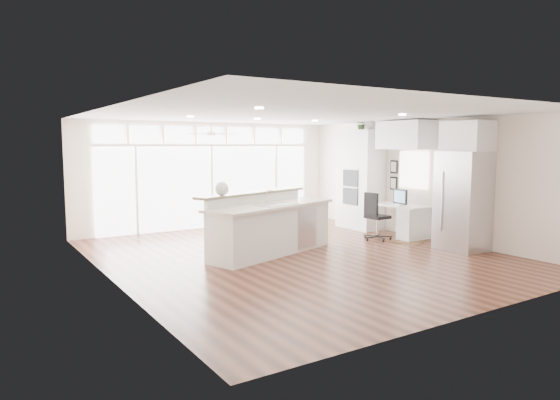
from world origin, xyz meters
TOP-DOWN VIEW (x-y plane):
  - floor at (0.00, 0.00)m, footprint 7.00×8.00m
  - ceiling at (0.00, 0.00)m, footprint 7.00×8.00m
  - wall_back at (0.00, 4.00)m, footprint 7.00×0.04m
  - wall_front at (0.00, -4.00)m, footprint 7.00×0.04m
  - wall_left at (-3.50, 0.00)m, footprint 0.04×8.00m
  - wall_right at (3.50, 0.00)m, footprint 0.04×8.00m
  - glass_wall at (0.00, 3.94)m, footprint 5.80×0.06m
  - transom_row at (0.00, 3.94)m, footprint 5.90×0.06m
  - desk_window at (3.46, 0.30)m, footprint 0.04×0.85m
  - ceiling_fan at (-0.50, 2.80)m, footprint 1.16×1.16m
  - recessed_lights at (0.00, 0.20)m, footprint 3.40×3.00m
  - oven_cabinet at (3.17, 1.80)m, footprint 0.64×1.20m
  - desk_nook at (3.13, 0.30)m, footprint 0.72×1.30m
  - upper_cabinets at (3.17, 0.30)m, footprint 0.64×1.30m
  - refrigerator at (3.11, -1.35)m, footprint 0.76×0.90m
  - fridge_cabinet at (3.17, -1.35)m, footprint 0.64×0.90m
  - framed_photos at (3.46, 0.92)m, footprint 0.06×0.22m
  - kitchen_island at (-0.34, 0.42)m, footprint 3.21×2.02m
  - rug at (2.92, -0.17)m, footprint 0.97×0.86m
  - office_chair at (2.41, 0.36)m, footprint 0.57×0.53m
  - fishbowl at (-1.37, 0.50)m, footprint 0.33×0.33m
  - monitor at (3.05, 0.30)m, footprint 0.14×0.46m
  - keyboard at (2.88, 0.30)m, footprint 0.16×0.32m
  - potted_plant at (3.17, 1.80)m, footprint 0.30×0.33m

SIDE VIEW (x-z plane):
  - floor at x=0.00m, z-range -0.02..0.00m
  - rug at x=2.92m, z-range 0.00..0.01m
  - desk_nook at x=3.13m, z-range 0.00..0.76m
  - office_chair at x=2.41m, z-range 0.00..1.07m
  - kitchen_island at x=-0.34m, z-range 0.00..1.20m
  - keyboard at x=2.88m, z-range 0.76..0.78m
  - monitor at x=3.05m, z-range 0.76..1.14m
  - refrigerator at x=3.11m, z-range 0.00..2.00m
  - glass_wall at x=0.00m, z-range 0.01..2.09m
  - oven_cabinet at x=3.17m, z-range 0.00..2.50m
  - fishbowl at x=-1.37m, z-range 1.20..1.46m
  - wall_back at x=0.00m, z-range 0.00..2.70m
  - wall_front at x=0.00m, z-range 0.00..2.70m
  - wall_left at x=-3.50m, z-range 0.00..2.70m
  - wall_right at x=3.50m, z-range 0.00..2.70m
  - framed_photos at x=3.46m, z-range 1.00..1.80m
  - desk_window at x=3.46m, z-range 1.12..1.98m
  - fridge_cabinet at x=3.17m, z-range 2.00..2.60m
  - upper_cabinets at x=3.17m, z-range 2.03..2.67m
  - transom_row at x=0.00m, z-range 2.18..2.58m
  - ceiling_fan at x=-0.50m, z-range 2.32..2.64m
  - potted_plant at x=3.17m, z-range 2.50..2.75m
  - recessed_lights at x=0.00m, z-range 2.67..2.69m
  - ceiling at x=0.00m, z-range 2.69..2.71m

